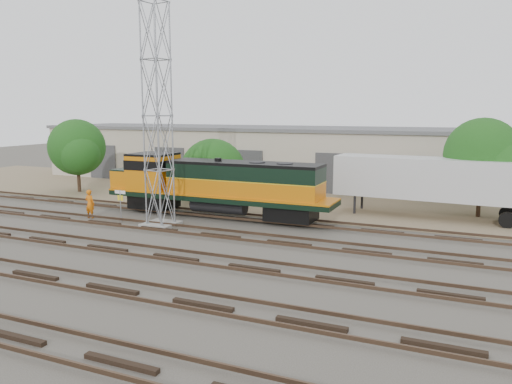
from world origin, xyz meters
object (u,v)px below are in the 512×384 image
at_px(signal_tower, 158,120).
at_px(worker, 90,204).
at_px(locomotive, 215,184).
at_px(semi_trailer, 439,181).

distance_m(signal_tower, worker, 7.67).
bearing_deg(locomotive, semi_trailer, 21.97).
bearing_deg(signal_tower, worker, 179.35).
relative_size(signal_tower, worker, 6.98).
distance_m(signal_tower, semi_trailer, 17.94).
xyz_separation_m(locomotive, signal_tower, (-1.80, -3.52, 4.14)).
bearing_deg(worker, signal_tower, 177.95).
height_order(locomotive, worker, locomotive).
height_order(signal_tower, worker, signal_tower).
xyz_separation_m(signal_tower, worker, (-5.46, 0.06, -5.39)).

